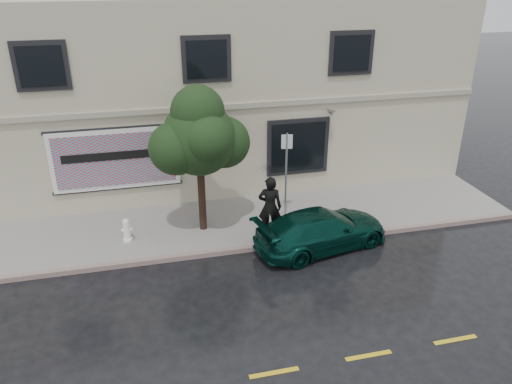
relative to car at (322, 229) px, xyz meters
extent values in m
plane|color=black|center=(-2.80, -1.20, -0.62)|extent=(90.00, 90.00, 0.00)
cube|color=gray|center=(-2.80, 2.05, -0.54)|extent=(20.00, 3.50, 0.15)
cube|color=slate|center=(-2.80, 0.30, -0.54)|extent=(20.00, 0.18, 0.16)
cube|color=gold|center=(-2.80, -4.70, -0.61)|extent=(19.00, 0.12, 0.01)
cube|color=#B6AC92|center=(-2.80, 7.80, 2.88)|extent=(20.00, 8.00, 7.00)
cube|color=#9E9984|center=(-2.80, 3.76, 2.98)|extent=(20.00, 0.12, 0.18)
cube|color=black|center=(0.40, 3.76, 1.33)|extent=(2.30, 0.10, 2.10)
cube|color=black|center=(0.40, 3.70, 1.33)|extent=(2.00, 0.05, 1.80)
cube|color=black|center=(-7.80, 3.70, 4.58)|extent=(1.30, 0.05, 1.20)
cube|color=black|center=(-2.80, 3.70, 4.58)|extent=(1.30, 0.05, 1.20)
cube|color=black|center=(2.20, 3.70, 4.58)|extent=(1.30, 0.05, 1.20)
cube|color=white|center=(-6.00, 3.73, 1.43)|extent=(4.20, 0.06, 2.10)
cube|color=red|center=(-6.00, 3.69, 1.43)|extent=(3.90, 0.04, 1.80)
cube|color=black|center=(-6.00, 3.76, 0.38)|extent=(4.30, 0.10, 0.10)
cube|color=black|center=(-6.00, 3.76, 2.48)|extent=(4.30, 0.10, 0.10)
cube|color=black|center=(-6.00, 3.66, 1.58)|extent=(3.40, 0.02, 0.28)
imported|color=#08332B|center=(0.00, 0.00, 0.00)|extent=(4.54, 2.75, 1.23)
imported|color=black|center=(-1.43, 0.82, 0.54)|extent=(0.85, 0.69, 2.01)
imported|color=black|center=(-1.43, 0.82, 1.90)|extent=(1.24, 1.24, 0.71)
cylinder|color=black|center=(-3.40, 1.77, 0.62)|extent=(0.23, 0.23, 2.16)
sphere|color=black|center=(-3.40, 1.77, 2.60)|extent=(2.25, 2.25, 2.25)
cylinder|color=white|center=(-5.80, 1.54, -0.43)|extent=(0.29, 0.29, 0.08)
cylinder|color=white|center=(-5.80, 1.54, -0.12)|extent=(0.21, 0.21, 0.54)
sphere|color=white|center=(-5.80, 1.54, 0.19)|extent=(0.21, 0.21, 0.21)
cylinder|color=white|center=(-5.80, 1.54, -0.10)|extent=(0.31, 0.10, 0.10)
cylinder|color=#9DA2A6|center=(-0.57, 2.00, 1.01)|extent=(0.06, 0.06, 2.95)
cube|color=silver|center=(-0.57, 2.00, 2.20)|extent=(0.36, 0.08, 0.48)
camera|label=1|loc=(-5.08, -12.48, 7.43)|focal=35.00mm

